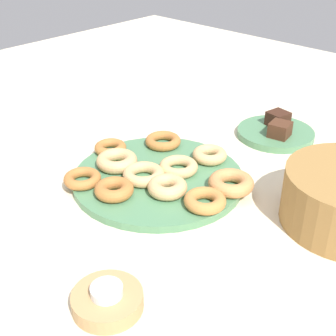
# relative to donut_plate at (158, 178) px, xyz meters

# --- Properties ---
(ground_plane) EXTENTS (2.40, 2.40, 0.00)m
(ground_plane) POSITION_rel_donut_plate_xyz_m (0.00, 0.00, -0.01)
(ground_plane) COLOR beige
(donut_plate) EXTENTS (0.38, 0.38, 0.02)m
(donut_plate) POSITION_rel_donut_plate_xyz_m (0.00, 0.00, 0.00)
(donut_plate) COLOR #4C7F56
(donut_plate) RESTS_ON ground_plane
(donut_0) EXTENTS (0.09, 0.09, 0.02)m
(donut_0) POSITION_rel_donut_plate_xyz_m (-0.11, -0.09, 0.02)
(donut_0) COLOR #AD6B33
(donut_0) RESTS_ON donut_plate
(donut_1) EXTENTS (0.11, 0.11, 0.02)m
(donut_1) POSITION_rel_donut_plate_xyz_m (0.13, -0.10, 0.02)
(donut_1) COLOR #AD6B33
(donut_1) RESTS_ON donut_plate
(donut_2) EXTENTS (0.11, 0.11, 0.02)m
(donut_2) POSITION_rel_donut_plate_xyz_m (-0.00, -0.16, 0.02)
(donut_2) COLOR #AD6B33
(donut_2) RESTS_ON donut_plate
(donut_3) EXTENTS (0.12, 0.12, 0.03)m
(donut_3) POSITION_rel_donut_plate_xyz_m (0.02, 0.15, 0.02)
(donut_3) COLOR #BC7A3D
(donut_3) RESTS_ON donut_plate
(donut_4) EXTENTS (0.11, 0.11, 0.02)m
(donut_4) POSITION_rel_donut_plate_xyz_m (-0.04, 0.02, 0.02)
(donut_4) COLOR tan
(donut_4) RESTS_ON donut_plate
(donut_5) EXTENTS (0.10, 0.10, 0.03)m
(donut_5) POSITION_rel_donut_plate_xyz_m (0.12, -0.01, 0.02)
(donut_5) COLOR #AD6B33
(donut_5) RESTS_ON donut_plate
(donut_6) EXTENTS (0.11, 0.11, 0.03)m
(donut_6) POSITION_rel_donut_plate_xyz_m (-0.13, 0.04, 0.02)
(donut_6) COLOR tan
(donut_6) RESTS_ON donut_plate
(donut_7) EXTENTS (0.09, 0.09, 0.03)m
(donut_7) POSITION_rel_donut_plate_xyz_m (0.04, 0.06, 0.02)
(donut_7) COLOR tan
(donut_7) RESTS_ON donut_plate
(donut_8) EXTENTS (0.10, 0.10, 0.03)m
(donut_8) POSITION_rel_donut_plate_xyz_m (0.03, -0.01, 0.02)
(donut_8) COLOR tan
(donut_8) RESTS_ON donut_plate
(donut_9) EXTENTS (0.10, 0.10, 0.03)m
(donut_9) POSITION_rel_donut_plate_xyz_m (-0.06, 0.15, 0.02)
(donut_9) COLOR #C6844C
(donut_9) RESTS_ON donut_plate
(donut_10) EXTENTS (0.13, 0.13, 0.03)m
(donut_10) POSITION_rel_donut_plate_xyz_m (0.04, -0.09, 0.02)
(donut_10) COLOR tan
(donut_10) RESTS_ON donut_plate
(cake_plate) EXTENTS (0.20, 0.20, 0.02)m
(cake_plate) POSITION_rel_donut_plate_xyz_m (-0.38, 0.07, 0.00)
(cake_plate) COLOR #4C7F56
(cake_plate) RESTS_ON ground_plane
(brownie_near) EXTENTS (0.06, 0.06, 0.04)m
(brownie_near) POSITION_rel_donut_plate_xyz_m (-0.41, 0.05, 0.03)
(brownie_near) COLOR #381E14
(brownie_near) RESTS_ON cake_plate
(brownie_far) EXTENTS (0.06, 0.06, 0.04)m
(brownie_far) POSITION_rel_donut_plate_xyz_m (-0.35, 0.09, 0.03)
(brownie_far) COLOR #472819
(brownie_far) RESTS_ON cake_plate
(candle_holder) EXTENTS (0.11, 0.11, 0.03)m
(candle_holder) POSITION_rel_donut_plate_xyz_m (0.32, 0.20, 0.01)
(candle_holder) COLOR tan
(candle_holder) RESTS_ON ground_plane
(tealight) EXTENTS (0.05, 0.05, 0.01)m
(tealight) POSITION_rel_donut_plate_xyz_m (0.32, 0.20, 0.03)
(tealight) COLOR silver
(tealight) RESTS_ON candle_holder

